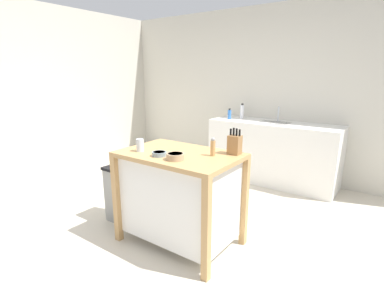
# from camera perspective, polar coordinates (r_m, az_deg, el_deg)

# --- Properties ---
(ground_plane) EXTENTS (6.58, 6.58, 0.00)m
(ground_plane) POSITION_cam_1_polar(r_m,az_deg,el_deg) (3.11, -4.57, -16.26)
(ground_plane) COLOR beige
(ground_plane) RESTS_ON ground
(wall_back) EXTENTS (5.58, 0.10, 2.60)m
(wall_back) POSITION_cam_1_polar(r_m,az_deg,el_deg) (4.91, 15.22, 10.92)
(wall_back) COLOR beige
(wall_back) RESTS_ON ground
(wall_left) EXTENTS (0.10, 3.17, 2.60)m
(wall_left) POSITION_cam_1_polar(r_m,az_deg,el_deg) (5.44, -21.13, 10.81)
(wall_left) COLOR beige
(wall_left) RESTS_ON ground
(kitchen_island) EXTENTS (1.10, 0.72, 0.91)m
(kitchen_island) POSITION_cam_1_polar(r_m,az_deg,el_deg) (2.87, -2.36, -7.65)
(kitchen_island) COLOR tan
(kitchen_island) RESTS_ON ground
(knife_block) EXTENTS (0.11, 0.09, 0.24)m
(knife_block) POSITION_cam_1_polar(r_m,az_deg,el_deg) (2.70, 8.14, 1.75)
(knife_block) COLOR #9E7042
(knife_block) RESTS_ON kitchen_island
(bowl_ceramic_wide) EXTENTS (0.13, 0.13, 0.04)m
(bowl_ceramic_wide) POSITION_cam_1_polar(r_m,az_deg,el_deg) (2.64, -6.27, -0.04)
(bowl_ceramic_wide) COLOR gray
(bowl_ceramic_wide) RESTS_ON kitchen_island
(bowl_ceramic_small) EXTENTS (0.15, 0.15, 0.05)m
(bowl_ceramic_small) POSITION_cam_1_polar(r_m,az_deg,el_deg) (2.52, -3.19, -0.54)
(bowl_ceramic_small) COLOR tan
(bowl_ceramic_small) RESTS_ON kitchen_island
(drinking_cup) EXTENTS (0.07, 0.07, 0.12)m
(drinking_cup) POSITION_cam_1_polar(r_m,az_deg,el_deg) (2.81, -9.87, 1.57)
(drinking_cup) COLOR silver
(drinking_cup) RESTS_ON kitchen_island
(pepper_grinder) EXTENTS (0.04, 0.04, 0.16)m
(pepper_grinder) POSITION_cam_1_polar(r_m,az_deg,el_deg) (2.63, 4.01, 1.19)
(pepper_grinder) COLOR tan
(pepper_grinder) RESTS_ON kitchen_island
(trash_bin) EXTENTS (0.36, 0.28, 0.63)m
(trash_bin) POSITION_cam_1_polar(r_m,az_deg,el_deg) (3.44, -12.99, -7.50)
(trash_bin) COLOR gray
(trash_bin) RESTS_ON ground
(sink_counter) EXTENTS (1.89, 0.60, 0.91)m
(sink_counter) POSITION_cam_1_polar(r_m,az_deg,el_deg) (4.65, 15.04, 0.19)
(sink_counter) COLOR white
(sink_counter) RESTS_ON ground
(sink_faucet) EXTENTS (0.02, 0.02, 0.22)m
(sink_faucet) POSITION_cam_1_polar(r_m,az_deg,el_deg) (4.67, 16.14, 7.25)
(sink_faucet) COLOR #B7BCC1
(sink_faucet) RESTS_ON sink_counter
(bottle_dish_soap) EXTENTS (0.05, 0.05, 0.17)m
(bottle_dish_soap) POSITION_cam_1_polar(r_m,az_deg,el_deg) (4.75, 7.16, 7.44)
(bottle_dish_soap) COLOR blue
(bottle_dish_soap) RESTS_ON sink_counter
(bottle_hand_soap) EXTENTS (0.06, 0.06, 0.24)m
(bottle_hand_soap) POSITION_cam_1_polar(r_m,az_deg,el_deg) (4.84, 9.54, 7.90)
(bottle_hand_soap) COLOR white
(bottle_hand_soap) RESTS_ON sink_counter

